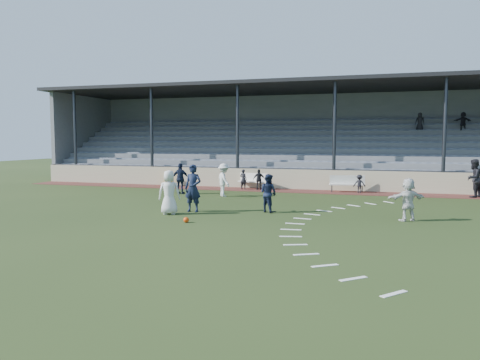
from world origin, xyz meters
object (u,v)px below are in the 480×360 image
player_navy_lead (193,188)px  bench_left (254,179)px  bench_right (347,182)px  official (474,178)px  player_white_lead (169,192)px  trash_bin (168,179)px  football (186,220)px

player_navy_lead → bench_left: bearing=92.0°
bench_right → official: bearing=-17.1°
player_white_lead → player_navy_lead: player_navy_lead is taller
bench_left → bench_right: 5.60m
trash_bin → player_navy_lead: bearing=-58.7°
bench_right → player_white_lead: 11.98m
bench_left → official: 12.09m
football → player_navy_lead: size_ratio=0.10×
bench_right → player_navy_lead: 10.88m
official → player_navy_lead: bearing=-18.9°
bench_right → player_white_lead: player_white_lead is taller
player_navy_lead → football: bearing=-70.7°
bench_right → official: official is taller
football → official: bearing=44.6°
official → player_white_lead: bearing=-17.7°
trash_bin → player_white_lead: (5.04, -10.25, 0.45)m
player_navy_lead → official: 14.88m
bench_right → player_white_lead: (-6.28, -10.19, 0.31)m
football → player_navy_lead: (-0.77, 2.46, 0.89)m
bench_left → player_navy_lead: size_ratio=1.02×
bench_left → trash_bin: size_ratio=2.38×
trash_bin → bench_left: bearing=0.9°
football → bench_right: bearing=67.6°
player_navy_lead → official: size_ratio=1.00×
football → player_white_lead: 2.27m
bench_left → player_navy_lead: bearing=-74.4°
trash_bin → player_white_lead: bearing=-63.8°
player_navy_lead → bench_right: bearing=61.0°
official → bench_left: bearing=-58.3°
player_white_lead → official: (12.73, 9.59, 0.12)m
trash_bin → player_navy_lead: 10.98m
official → trash_bin: bearing=-56.8°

